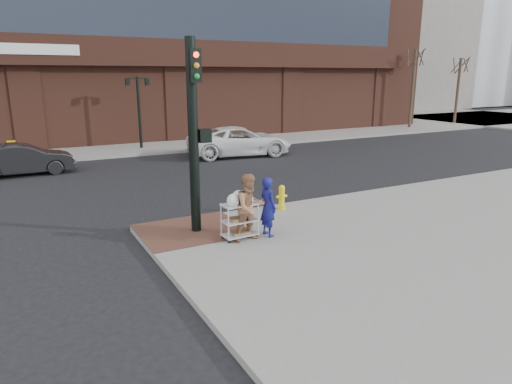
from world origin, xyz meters
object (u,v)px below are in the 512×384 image
lamp_post (139,104)px  pedestrian_tan (250,208)px  utility_cart (240,217)px  sedan_dark (23,159)px  minivan_white (240,141)px  fire_hydrant (282,197)px  woman_blue (268,207)px  traffic_signal_pole (194,131)px

lamp_post → pedestrian_tan: (-1.56, -16.54, -1.61)m
utility_cart → sedan_dark: bearing=110.7°
minivan_white → fire_hydrant: (-3.61, -10.19, -0.24)m
woman_blue → utility_cart: bearing=74.0°
pedestrian_tan → fire_hydrant: pedestrian_tan is taller
woman_blue → utility_cart: size_ratio=1.26×
traffic_signal_pole → utility_cart: (0.74, -1.07, -2.12)m
fire_hydrant → lamp_post: bearing=92.4°
woman_blue → fire_hydrant: 2.51m
traffic_signal_pole → utility_cart: bearing=-55.4°
pedestrian_tan → fire_hydrant: (2.16, 2.00, -0.47)m
woman_blue → minivan_white: woman_blue is taller
lamp_post → traffic_signal_pole: bearing=-99.2°
woman_blue → fire_hydrant: bearing=-44.4°
minivan_white → woman_blue: bearing=165.3°
lamp_post → fire_hydrant: bearing=-87.6°
traffic_signal_pole → sedan_dark: 11.75m
lamp_post → sedan_dark: 7.85m
traffic_signal_pole → sedan_dark: (-3.79, 10.91, -2.15)m
pedestrian_tan → minivan_white: 13.49m
traffic_signal_pole → utility_cart: size_ratio=4.02×
sedan_dark → fire_hydrant: bearing=-147.5°
sedan_dark → woman_blue: bearing=-157.9°
minivan_white → fire_hydrant: 10.82m
fire_hydrant → sedan_dark: bearing=123.9°
sedan_dark → lamp_post: bearing=-56.8°
woman_blue → utility_cart: (-0.75, 0.15, -0.22)m
woman_blue → fire_hydrant: woman_blue is taller
utility_cart → fire_hydrant: 2.93m
sedan_dark → utility_cart: bearing=-160.7°
pedestrian_tan → utility_cart: (-0.18, 0.24, -0.30)m
sedan_dark → fire_hydrant: sedan_dark is taller
sedan_dark → fire_hydrant: size_ratio=5.37×
utility_cart → fire_hydrant: utility_cart is taller
minivan_white → utility_cart: size_ratio=4.52×
lamp_post → traffic_signal_pole: 15.43m
pedestrian_tan → woman_blue: bearing=1.9°
traffic_signal_pole → fire_hydrant: size_ratio=6.47×
fire_hydrant → traffic_signal_pole: bearing=-167.4°
lamp_post → sedan_dark: lamp_post is taller
minivan_white → fire_hydrant: size_ratio=7.27×
traffic_signal_pole → minivan_white: 12.93m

